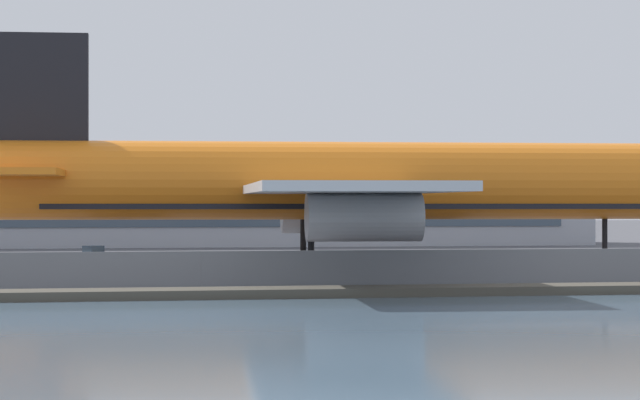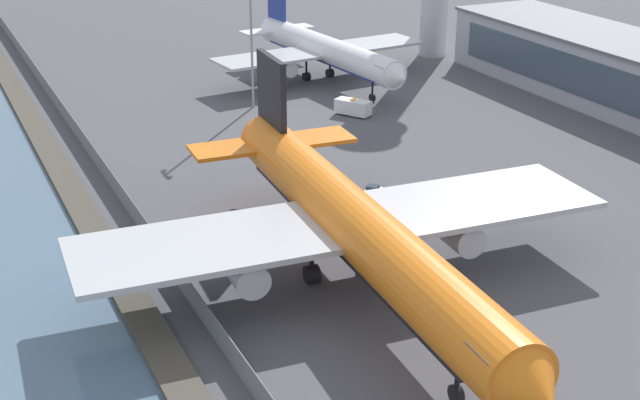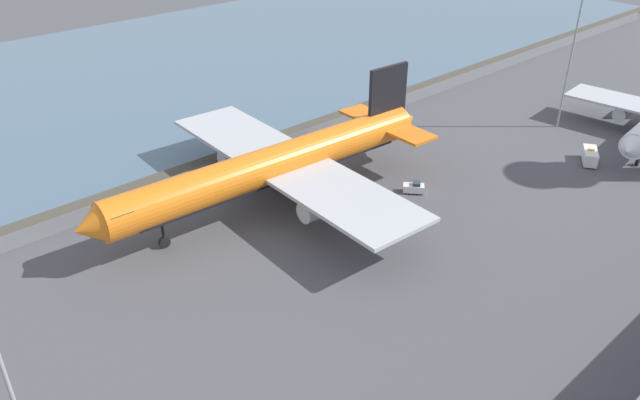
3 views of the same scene
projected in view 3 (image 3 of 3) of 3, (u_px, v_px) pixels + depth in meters
name	position (u px, v px, depth m)	size (l,w,h in m)	color
ground_plane	(342.00, 184.00, 98.03)	(500.00, 500.00, 0.00)	#4C4C51
waterfront_lagoon	(129.00, 76.00, 143.74)	(320.00, 98.00, 0.01)	slate
shoreline_seawall	(262.00, 142.00, 111.10)	(320.00, 3.00, 0.50)	#474238
perimeter_fence	(278.00, 146.00, 107.75)	(280.00, 0.10, 2.33)	slate
cargo_jet_orange	(278.00, 164.00, 89.63)	(57.59, 49.42, 16.78)	orange
baggage_tug	(414.00, 188.00, 95.23)	(3.29, 3.48, 1.80)	white
ops_van	(590.00, 155.00, 104.08)	(5.52, 4.54, 2.48)	white
apron_light_mast_apron_west	(0.00, 360.00, 46.39)	(3.20, 0.40, 23.48)	#93969B
apron_light_mast_apron_east	(572.00, 53.00, 110.94)	(3.20, 0.40, 25.68)	#93969B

